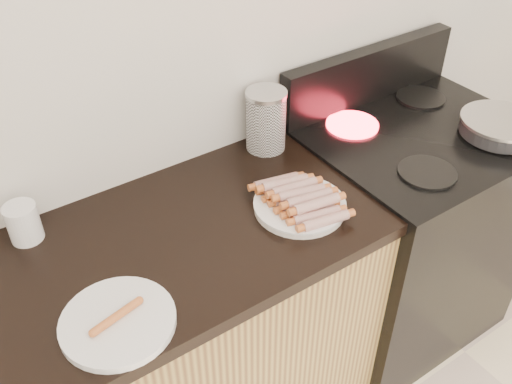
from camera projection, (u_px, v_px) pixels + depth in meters
wall_back at (161, 45)px, 1.56m from camera, size 4.00×0.04×2.60m
stove at (402, 232)px, 2.21m from camera, size 0.76×0.65×0.91m
stove_panel at (369, 75)px, 2.06m from camera, size 0.76×0.06×0.20m
burner_near_left at (427, 172)px, 1.74m from camera, size 0.18×0.18×0.01m
burner_near_right at (498, 138)px, 1.89m from camera, size 0.18×0.18×0.01m
burner_far_left at (352, 125)px, 1.96m from camera, size 0.18×0.18×0.01m
burner_far_right at (421, 98)px, 2.12m from camera, size 0.18×0.18×0.01m
frying_pan at (501, 127)px, 1.89m from camera, size 0.27×0.46×0.06m
main_plate at (300, 207)px, 1.62m from camera, size 0.33×0.33×0.02m
side_plate at (118, 322)px, 1.30m from camera, size 0.29×0.29×0.02m
hotdog_pile at (300, 198)px, 1.60m from camera, size 0.14×0.28×0.05m
plain_sausages at (117, 316)px, 1.29m from camera, size 0.13×0.05×0.02m
canister at (266, 120)px, 1.82m from camera, size 0.13×0.13×0.20m
mug at (23, 223)px, 1.50m from camera, size 0.10×0.10×0.11m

